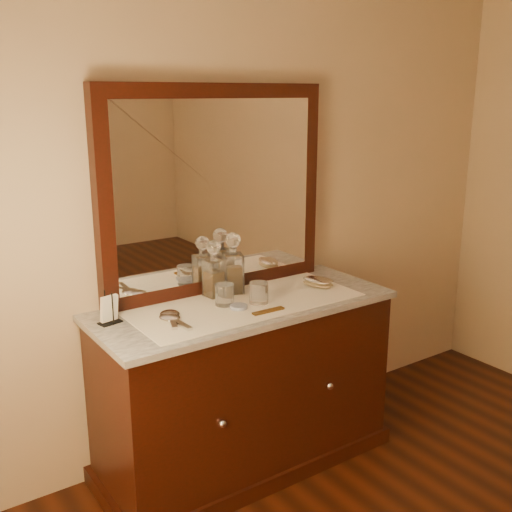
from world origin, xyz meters
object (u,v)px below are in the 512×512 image
object	(u,v)px
dresser_cabinet	(244,387)
decanter_left	(214,275)
mirror_frame	(215,191)
hand_mirror_outer	(172,318)
pin_dish	(239,307)
napkin_rack	(109,310)
comb	(268,311)
brush_far	(319,281)
decanter_right	(233,270)
brush_near	(317,282)
hand_mirror_inner	(170,316)

from	to	relation	value
dresser_cabinet	decanter_left	distance (m)	0.58
mirror_frame	decanter_left	bearing A→B (deg)	-127.66
hand_mirror_outer	pin_dish	bearing A→B (deg)	-6.10
napkin_rack	comb	bearing A→B (deg)	-23.92
brush_far	hand_mirror_outer	size ratio (longest dim) A/B	0.76
dresser_cabinet	hand_mirror_outer	size ratio (longest dim) A/B	6.22
decanter_right	brush_far	world-z (taller)	decanter_right
brush_near	brush_far	distance (m)	0.03
napkin_rack	hand_mirror_outer	world-z (taller)	napkin_rack
pin_dish	dresser_cabinet	bearing A→B (deg)	40.91
dresser_cabinet	brush_near	distance (m)	0.64
decanter_right	brush_near	size ratio (longest dim) A/B	1.74
comb	brush_near	bearing A→B (deg)	22.03
brush_far	dresser_cabinet	bearing A→B (deg)	179.25
decanter_left	mirror_frame	bearing A→B (deg)	52.34
decanter_right	dresser_cabinet	bearing A→B (deg)	-103.07
decanter_left	hand_mirror_outer	bearing A→B (deg)	-150.95
decanter_right	napkin_rack	bearing A→B (deg)	-176.66
hand_mirror_outer	brush_far	bearing A→B (deg)	1.26
comb	decanter_right	bearing A→B (deg)	88.25
pin_dish	comb	bearing A→B (deg)	-53.38
brush_near	hand_mirror_outer	distance (m)	0.82
hand_mirror_outer	hand_mirror_inner	distance (m)	0.04
dresser_cabinet	comb	xyz separation A→B (m)	(0.02, -0.17, 0.45)
decanter_left	pin_dish	bearing A→B (deg)	-88.92
dresser_cabinet	mirror_frame	distance (m)	0.97
pin_dish	comb	distance (m)	0.14
decanter_left	hand_mirror_inner	world-z (taller)	decanter_left
brush_far	decanter_left	bearing A→B (deg)	163.45
dresser_cabinet	pin_dish	world-z (taller)	pin_dish
napkin_rack	brush_near	xyz separation A→B (m)	(1.05, -0.12, -0.03)
pin_dish	decanter_left	bearing A→B (deg)	91.08
brush_near	dresser_cabinet	bearing A→B (deg)	177.82
dresser_cabinet	hand_mirror_inner	distance (m)	0.59
pin_dish	brush_far	xyz separation A→B (m)	(0.53, 0.05, 0.01)
mirror_frame	brush_near	bearing A→B (deg)	-31.21
mirror_frame	hand_mirror_outer	size ratio (longest dim) A/B	5.33
brush_far	mirror_frame	bearing A→B (deg)	151.31
dresser_cabinet	hand_mirror_outer	bearing A→B (deg)	-176.39
dresser_cabinet	decanter_right	size ratio (longest dim) A/B	4.61
dresser_cabinet	brush_far	distance (m)	0.65
mirror_frame	pin_dish	bearing A→B (deg)	-102.62
dresser_cabinet	hand_mirror_outer	xyz separation A→B (m)	(-0.39, -0.02, 0.45)
mirror_frame	napkin_rack	xyz separation A→B (m)	(-0.62, -0.14, -0.44)
pin_dish	decanter_right	size ratio (longest dim) A/B	0.27
dresser_cabinet	mirror_frame	world-z (taller)	mirror_frame
hand_mirror_inner	dresser_cabinet	bearing A→B (deg)	-1.63
brush_far	hand_mirror_outer	distance (m)	0.85
napkin_rack	brush_far	world-z (taller)	napkin_rack
napkin_rack	brush_far	distance (m)	1.08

